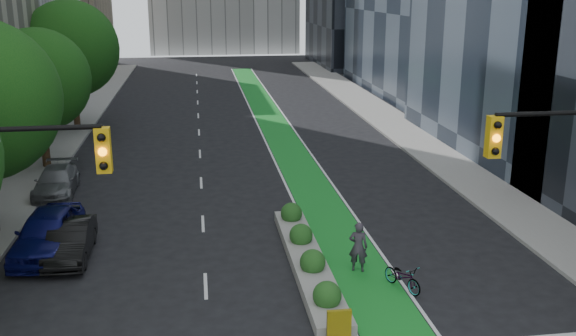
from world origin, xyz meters
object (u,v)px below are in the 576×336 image
object	(u,v)px
cyclist	(358,247)
parked_car_left_mid	(70,241)
median_planter	(307,257)
bicycle	(403,277)
parked_car_left_near	(48,232)
parked_car_left_far	(56,182)

from	to	relation	value
cyclist	parked_car_left_mid	distance (m)	10.71
median_planter	parked_car_left_mid	distance (m)	8.90
parked_car_left_mid	median_planter	bearing A→B (deg)	-14.32
bicycle	cyclist	size ratio (longest dim) A/B	0.93
cyclist	median_planter	bearing A→B (deg)	2.12
parked_car_left_near	bicycle	bearing A→B (deg)	-17.35
parked_car_left_near	parked_car_left_far	distance (m)	7.53
bicycle	parked_car_left_far	distance (m)	18.27
parked_car_left_near	parked_car_left_mid	size ratio (longest dim) A/B	1.22
bicycle	parked_car_left_mid	bearing A→B (deg)	134.80
parked_car_left_near	parked_car_left_mid	bearing A→B (deg)	-26.32
cyclist	bicycle	bearing A→B (deg)	145.84
median_planter	bicycle	xyz separation A→B (m)	(2.87, -2.19, 0.08)
bicycle	parked_car_left_mid	size ratio (longest dim) A/B	0.41
parked_car_left_mid	parked_car_left_far	bearing A→B (deg)	103.76
median_planter	parked_car_left_mid	size ratio (longest dim) A/B	2.48
median_planter	bicycle	bearing A→B (deg)	-37.42
cyclist	parked_car_left_far	size ratio (longest dim) A/B	0.41
median_planter	parked_car_left_far	bearing A→B (deg)	136.82
cyclist	parked_car_left_near	distance (m)	11.70
bicycle	parked_car_left_mid	distance (m)	12.28
parked_car_left_near	median_planter	bearing A→B (deg)	-11.48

